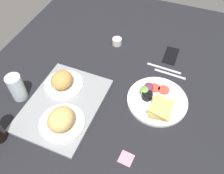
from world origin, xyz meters
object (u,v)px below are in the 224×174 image
object	(u,v)px
bread_plate_far	(63,82)
sticky_note	(126,158)
knife	(164,68)
cell_phone	(171,55)
serving_tray	(64,104)
bread_plate_near	(61,121)
drinking_glass	(17,87)
plate_with_salad	(156,100)
fork	(170,74)
espresso_cup	(117,41)

from	to	relation	value
bread_plate_far	sticky_note	distance (cm)	48.08
knife	cell_phone	world-z (taller)	cell_phone
serving_tray	bread_plate_near	size ratio (longest dim) A/B	2.22
bread_plate_near	bread_plate_far	bearing A→B (deg)	27.62
cell_phone	drinking_glass	bearing A→B (deg)	132.38
plate_with_salad	fork	xyz separation A→B (cm)	(20.66, -2.41, -1.43)
serving_tray	fork	bearing A→B (deg)	-48.25
drinking_glass	cell_phone	size ratio (longest dim) A/B	0.97
sticky_note	espresso_cup	bearing A→B (deg)	23.41
bread_plate_near	knife	world-z (taller)	bread_plate_near
bread_plate_near	knife	bearing A→B (deg)	-32.81
cell_phone	sticky_note	size ratio (longest dim) A/B	2.57
bread_plate_near	fork	xyz separation A→B (cm)	(49.21, -37.66, -5.50)
drinking_glass	knife	xyz separation A→B (cm)	(44.34, -61.72, -6.71)
fork	knife	world-z (taller)	same
fork	knife	bearing A→B (deg)	-33.72
serving_tray	espresso_cup	world-z (taller)	espresso_cup
fork	bread_plate_far	bearing A→B (deg)	34.32
bread_plate_far	plate_with_salad	world-z (taller)	bread_plate_far
bread_plate_near	plate_with_salad	size ratio (longest dim) A/B	0.69
plate_with_salad	espresso_cup	world-z (taller)	plate_with_salad
espresso_cup	knife	distance (cm)	32.66
bread_plate_near	cell_phone	xyz separation A→B (cm)	(63.62, -35.07, -5.35)
plate_with_salad	knife	xyz separation A→B (cm)	(23.66, 1.59, -1.43)
serving_tray	bread_plate_near	xyz separation A→B (cm)	(-10.65, -5.54, 4.95)
espresso_cup	knife	bearing A→B (deg)	-107.64
espresso_cup	sticky_note	size ratio (longest dim) A/B	1.00
plate_with_salad	fork	distance (cm)	20.84
fork	drinking_glass	bearing A→B (deg)	35.32
bread_plate_far	fork	xyz separation A→B (cm)	(29.14, -48.17, -5.05)
plate_with_salad	drinking_glass	distance (cm)	66.81
bread_plate_far	knife	world-z (taller)	bread_plate_far
plate_with_salad	drinking_glass	world-z (taller)	drinking_glass
plate_with_salad	sticky_note	bearing A→B (deg)	172.51
knife	fork	bearing A→B (deg)	146.05
bread_plate_near	cell_phone	distance (cm)	72.84
knife	cell_phone	distance (cm)	11.49
plate_with_salad	cell_phone	distance (cm)	35.09
plate_with_salad	bread_plate_far	bearing A→B (deg)	100.50
serving_tray	plate_with_salad	world-z (taller)	plate_with_salad
serving_tray	knife	world-z (taller)	serving_tray
drinking_glass	fork	size ratio (longest dim) A/B	0.82
bread_plate_far	fork	size ratio (longest dim) A/B	1.13
knife	sticky_note	world-z (taller)	knife
bread_plate_near	serving_tray	bearing A→B (deg)	27.46
bread_plate_near	plate_with_salad	xyz separation A→B (cm)	(28.56, -35.25, -4.07)
serving_tray	fork	world-z (taller)	serving_tray
plate_with_salad	cell_phone	bearing A→B (deg)	0.30
bread_plate_near	fork	bearing A→B (deg)	-37.43
bread_plate_far	drinking_glass	world-z (taller)	drinking_glass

